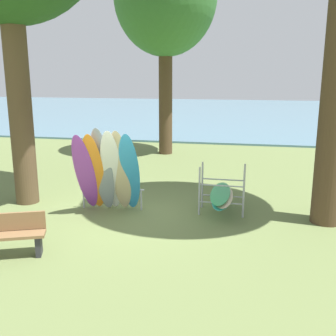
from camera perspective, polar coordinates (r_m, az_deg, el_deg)
The scene contains 5 objects.
ground_plane at distance 10.15m, azimuth -6.95°, elevation -7.01°, with size 80.00×80.00×0.00m, color olive.
lake_water at distance 38.42m, azimuth 7.03°, elevation 8.02°, with size 80.00×36.00×0.10m, color slate.
leaning_board_pile at distance 10.20m, azimuth -8.71°, elevation -0.59°, with size 1.73×1.17×2.27m.
board_storage_rack at distance 10.37m, azimuth 7.73°, elevation -3.84°, with size 1.15×2.12×1.25m.
park_bench at distance 8.48m, azimuth -21.89°, elevation -8.80°, with size 1.45×0.91×0.85m.
Camera 1 is at (3.10, -9.01, 3.50)m, focal length 42.53 mm.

